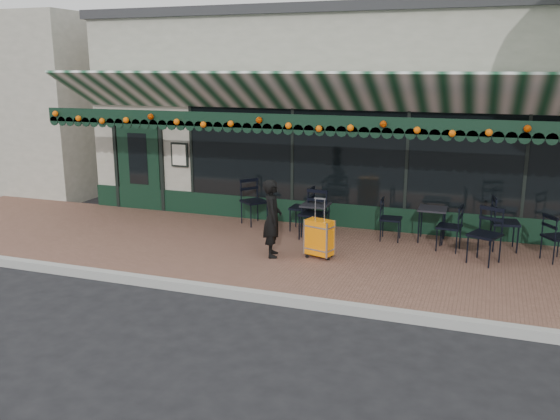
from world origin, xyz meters
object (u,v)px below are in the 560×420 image
(chair_a_right, at_px, (505,223))
(chair_b_left, at_px, (302,208))
(chair_solo, at_px, (254,202))
(suitcase, at_px, (319,238))
(chair_b_right, at_px, (391,219))
(chair_b_front, at_px, (313,215))
(woman, at_px, (272,218))
(cafe_table_a, at_px, (433,211))
(chair_a_front, at_px, (485,236))
(chair_a_left, at_px, (449,227))
(cafe_table_b, at_px, (316,207))
(chair_a_extra, at_px, (557,238))

(chair_a_right, distance_m, chair_b_left, 3.92)
(chair_solo, bearing_deg, suitcase, -94.12)
(chair_b_right, xyz_separation_m, chair_solo, (-2.95, 0.21, 0.07))
(chair_b_left, xyz_separation_m, chair_b_front, (0.39, -0.52, 0.02))
(woman, bearing_deg, chair_b_right, -67.83)
(chair_b_left, height_order, chair_b_front, chair_b_front)
(woman, xyz_separation_m, cafe_table_a, (2.58, 1.90, -0.10))
(chair_a_right, xyz_separation_m, chair_a_front, (-0.33, -0.94, -0.01))
(chair_a_front, bearing_deg, chair_a_left, 162.60)
(cafe_table_b, distance_m, chair_a_extra, 4.40)
(cafe_table_a, relative_size, chair_a_right, 0.66)
(chair_solo, bearing_deg, chair_b_front, -75.02)
(chair_a_left, bearing_deg, chair_a_right, 118.74)
(chair_b_front, bearing_deg, chair_a_front, -0.50)
(chair_a_right, bearing_deg, woman, 106.51)
(chair_a_left, xyz_separation_m, chair_a_right, (0.96, 0.38, 0.07))
(cafe_table_b, height_order, chair_a_front, chair_a_front)
(woman, xyz_separation_m, chair_solo, (-1.13, 1.93, -0.20))
(chair_a_left, distance_m, chair_a_extra, 1.81)
(chair_a_left, xyz_separation_m, chair_b_right, (-1.11, 0.30, -0.02))
(chair_a_extra, relative_size, chair_b_front, 0.87)
(woman, height_order, chair_a_front, woman)
(suitcase, relative_size, chair_a_extra, 1.27)
(chair_b_right, bearing_deg, chair_solo, 83.49)
(woman, xyz_separation_m, chair_a_extra, (4.75, 1.39, -0.27))
(suitcase, xyz_separation_m, cafe_table_b, (-0.46, 1.32, 0.23))
(chair_a_left, distance_m, chair_solo, 4.09)
(chair_a_left, xyz_separation_m, chair_b_front, (-2.57, -0.11, 0.05))
(cafe_table_a, distance_m, cafe_table_b, 2.26)
(suitcase, xyz_separation_m, chair_solo, (-1.94, 1.73, 0.13))
(chair_a_front, xyz_separation_m, chair_a_extra, (1.19, 0.53, -0.07))
(chair_b_left, bearing_deg, suitcase, 27.54)
(chair_b_front, xyz_separation_m, chair_solo, (-1.49, 0.62, 0.01))
(chair_a_front, bearing_deg, suitcase, -141.94)
(woman, xyz_separation_m, chair_b_left, (-0.03, 1.82, -0.23))
(woman, height_order, chair_b_left, woman)
(chair_a_right, relative_size, chair_b_left, 1.08)
(suitcase, bearing_deg, chair_b_left, 134.12)
(chair_b_right, bearing_deg, cafe_table_a, -78.68)
(chair_b_left, xyz_separation_m, chair_b_right, (1.85, -0.10, -0.05))
(suitcase, bearing_deg, chair_a_extra, 33.78)
(chair_a_right, distance_m, chair_b_front, 3.57)
(suitcase, xyz_separation_m, chair_a_left, (2.12, 1.23, 0.08))
(chair_a_right, bearing_deg, cafe_table_a, 77.19)
(chair_a_left, bearing_deg, chair_b_right, -98.03)
(woman, height_order, chair_b_right, woman)
(chair_a_extra, bearing_deg, cafe_table_a, 44.35)
(suitcase, relative_size, chair_b_front, 1.11)
(chair_a_right, bearing_deg, chair_a_extra, -123.90)
(chair_a_front, relative_size, chair_b_left, 1.05)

